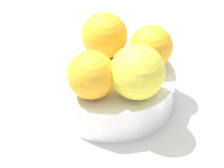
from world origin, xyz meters
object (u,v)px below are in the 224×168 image
at_px(orange_in_bowl_1, 105,36).
at_px(orange_in_bowl_0, 91,75).
at_px(fruit_bowl, 112,87).
at_px(side_plate, 220,41).
at_px(orange_in_bowl_3, 137,72).
at_px(orange_in_bowl_2, 151,47).

bearing_deg(orange_in_bowl_1, orange_in_bowl_0, -45.83).
bearing_deg(fruit_bowl, orange_in_bowl_0, -64.05).
xyz_separation_m(fruit_bowl, orange_in_bowl_1, (-0.04, 0.02, 0.06)).
height_order(orange_in_bowl_0, side_plate, orange_in_bowl_0).
relative_size(orange_in_bowl_0, side_plate, 0.48).
xyz_separation_m(orange_in_bowl_0, orange_in_bowl_3, (0.03, 0.05, 0.00)).
distance_m(fruit_bowl, orange_in_bowl_1, 0.08).
bearing_deg(orange_in_bowl_3, side_plate, 105.10).
xyz_separation_m(orange_in_bowl_0, side_plate, (-0.04, 0.33, -0.08)).
height_order(orange_in_bowl_0, orange_in_bowl_1, orange_in_bowl_1).
bearing_deg(orange_in_bowl_0, orange_in_bowl_1, 134.17).
xyz_separation_m(orange_in_bowl_2, side_plate, (-0.03, 0.22, -0.08)).
bearing_deg(side_plate, orange_in_bowl_2, -81.14).
distance_m(orange_in_bowl_0, side_plate, 0.34).
height_order(fruit_bowl, orange_in_bowl_3, orange_in_bowl_3).
distance_m(fruit_bowl, orange_in_bowl_2, 0.08).
distance_m(fruit_bowl, side_plate, 0.28).
bearing_deg(side_plate, fruit_bowl, -86.79).
xyz_separation_m(fruit_bowl, orange_in_bowl_0, (0.03, -0.05, 0.06)).
relative_size(fruit_bowl, orange_in_bowl_0, 2.94).
relative_size(fruit_bowl, orange_in_bowl_3, 2.60).
relative_size(orange_in_bowl_2, side_plate, 0.48).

